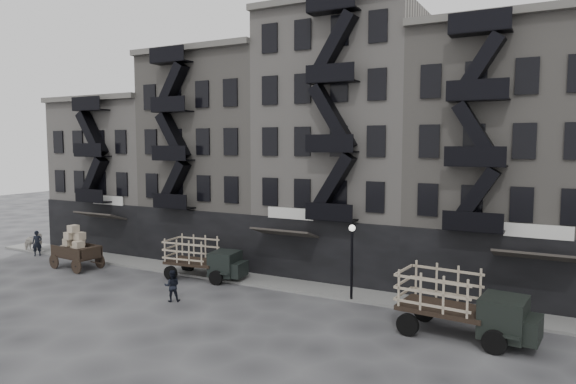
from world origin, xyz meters
The scene contains 13 objects.
ground centered at (0.00, 0.00, 0.00)m, with size 140.00×140.00×0.00m, color #38383A.
sidewalk centered at (0.00, 3.75, 0.07)m, with size 55.00×2.50×0.15m, color slate.
building_west centered at (-20.00, 9.83, 6.00)m, with size 10.00×11.35×13.20m.
building_midwest centered at (-10.00, 9.83, 7.50)m, with size 10.00×11.35×16.20m.
building_center centered at (0.00, 9.82, 8.50)m, with size 10.00×11.35×18.20m.
building_mideast centered at (10.00, 9.83, 7.50)m, with size 10.00×11.35×16.20m.
lamp_post centered at (3.00, 2.60, 2.78)m, with size 0.36×0.36×4.28m.
horse centered at (-24.00, 2.60, 0.81)m, with size 0.87×1.92×1.62m, color #BAB4AA.
wagon centered at (-16.69, 0.65, 1.72)m, with size 3.74×2.25×3.02m.
stake_truck_west centered at (-7.11, 2.62, 1.51)m, with size 5.45×2.68×2.64m.
stake_truck_east centered at (9.25, -0.02, 1.71)m, with size 6.14×2.96×2.99m.
pedestrian_west centered at (-22.67, 2.00, 0.98)m, with size 0.72×0.47×1.96m, color black.
pedestrian_mid centered at (-5.73, -2.01, 0.88)m, with size 0.85×0.66×1.75m, color black.
Camera 1 is at (12.91, -23.33, 8.68)m, focal length 32.00 mm.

